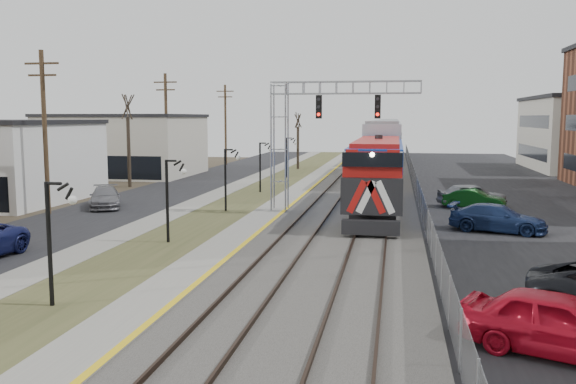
# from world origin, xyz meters

# --- Properties ---
(street_west) EXTENTS (7.00, 120.00, 0.04)m
(street_west) POSITION_xyz_m (-11.50, 35.00, 0.02)
(street_west) COLOR black
(street_west) RESTS_ON ground
(sidewalk) EXTENTS (2.00, 120.00, 0.08)m
(sidewalk) POSITION_xyz_m (-7.00, 35.00, 0.04)
(sidewalk) COLOR gray
(sidewalk) RESTS_ON ground
(grass_median) EXTENTS (4.00, 120.00, 0.06)m
(grass_median) POSITION_xyz_m (-4.00, 35.00, 0.03)
(grass_median) COLOR #404525
(grass_median) RESTS_ON ground
(platform) EXTENTS (2.00, 120.00, 0.24)m
(platform) POSITION_xyz_m (-1.00, 35.00, 0.12)
(platform) COLOR gray
(platform) RESTS_ON ground
(ballast_bed) EXTENTS (8.00, 120.00, 0.20)m
(ballast_bed) POSITION_xyz_m (4.00, 35.00, 0.10)
(ballast_bed) COLOR #595651
(ballast_bed) RESTS_ON ground
(parking_lot) EXTENTS (16.00, 120.00, 0.04)m
(parking_lot) POSITION_xyz_m (16.00, 35.00, 0.02)
(parking_lot) COLOR black
(parking_lot) RESTS_ON ground
(platform_edge) EXTENTS (0.24, 120.00, 0.01)m
(platform_edge) POSITION_xyz_m (-0.12, 35.00, 0.24)
(platform_edge) COLOR gold
(platform_edge) RESTS_ON platform
(track_near) EXTENTS (1.58, 120.00, 0.15)m
(track_near) POSITION_xyz_m (2.00, 35.00, 0.28)
(track_near) COLOR #2D2119
(track_near) RESTS_ON ballast_bed
(track_far) EXTENTS (1.58, 120.00, 0.15)m
(track_far) POSITION_xyz_m (5.50, 35.00, 0.28)
(track_far) COLOR #2D2119
(track_far) RESTS_ON ballast_bed
(train) EXTENTS (3.00, 85.85, 5.33)m
(train) POSITION_xyz_m (5.50, 64.50, 2.92)
(train) COLOR #1640B4
(train) RESTS_ON ground
(signal_gantry) EXTENTS (9.00, 1.07, 8.15)m
(signal_gantry) POSITION_xyz_m (1.22, 27.99, 5.59)
(signal_gantry) COLOR gray
(signal_gantry) RESTS_ON ground
(lampposts) EXTENTS (0.14, 62.14, 4.00)m
(lampposts) POSITION_xyz_m (-4.00, 18.29, 2.00)
(lampposts) COLOR black
(lampposts) RESTS_ON ground
(utility_poles) EXTENTS (0.28, 80.28, 10.00)m
(utility_poles) POSITION_xyz_m (-14.50, 25.00, 5.00)
(utility_poles) COLOR #4C3823
(utility_poles) RESTS_ON ground
(fence) EXTENTS (0.04, 120.00, 1.60)m
(fence) POSITION_xyz_m (8.20, 35.00, 0.80)
(fence) COLOR gray
(fence) RESTS_ON ground
(bare_trees) EXTENTS (12.30, 42.30, 5.95)m
(bare_trees) POSITION_xyz_m (-12.66, 38.91, 2.70)
(bare_trees) COLOR #382D23
(bare_trees) RESTS_ON ground
(car_lot_a) EXTENTS (5.18, 3.73, 1.64)m
(car_lot_a) POSITION_xyz_m (10.75, 6.51, 0.82)
(car_lot_a) COLOR red
(car_lot_a) RESTS_ON ground
(car_lot_d) EXTENTS (5.29, 3.35, 1.43)m
(car_lot_d) POSITION_xyz_m (11.92, 23.64, 0.71)
(car_lot_d) COLOR navy
(car_lot_d) RESTS_ON ground
(car_lot_e) EXTENTS (4.86, 3.01, 1.54)m
(car_lot_e) POSITION_xyz_m (11.69, 32.89, 0.77)
(car_lot_e) COLOR gray
(car_lot_e) RESTS_ON ground
(car_lot_f) EXTENTS (4.10, 2.49, 1.28)m
(car_lot_f) POSITION_xyz_m (11.69, 31.65, 0.64)
(car_lot_f) COLOR #0D4112
(car_lot_f) RESTS_ON ground
(car_street_b) EXTENTS (3.70, 5.05, 1.36)m
(car_street_b) POSITION_xyz_m (-12.29, 28.08, 0.68)
(car_street_b) COLOR slate
(car_street_b) RESTS_ON ground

